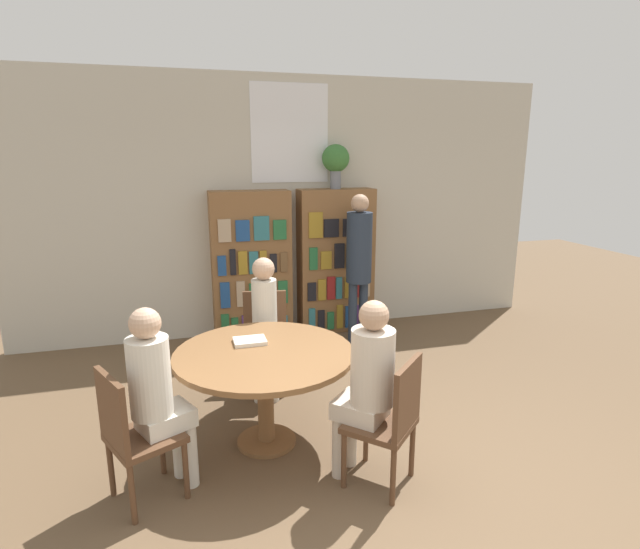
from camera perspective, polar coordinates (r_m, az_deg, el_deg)
The scene contains 14 objects.
ground_plane at distance 3.45m, azimuth 10.57°, elevation -24.62°, with size 16.00×16.00×0.00m, color brown.
wall_back at distance 5.99m, azimuth -3.42°, elevation 7.69°, with size 6.40×0.07×3.00m.
bookshelf_left at distance 5.81m, azimuth -7.83°, elevation 0.94°, with size 0.90×0.34×1.72m.
bookshelf_right at distance 6.03m, azimuth 1.81°, elevation 1.52°, with size 0.90×0.34×1.72m.
flower_vase at distance 5.90m, azimuth 1.80°, elevation 12.92°, with size 0.32×0.32×0.51m.
reading_table at distance 3.71m, azimuth -6.35°, elevation -10.28°, with size 1.30×1.30×0.74m.
chair_near_camera at distance 3.36m, azimuth -20.71°, elevation -16.43°, with size 0.54×0.54×0.89m.
chair_left_side at distance 4.68m, azimuth -6.27°, elevation -6.88°, with size 0.46×0.46×0.89m.
chair_far_side at distance 3.33m, azimuth 8.14°, elevation -15.84°, with size 0.57×0.57×0.89m.
seated_reader_left at distance 4.43m, azimuth -6.34°, elevation -5.19°, with size 0.27×0.37×1.25m.
seated_reader_right at distance 3.29m, azimuth 5.36°, elevation -11.82°, with size 0.42×0.42×1.25m.
seated_reader_back at distance 3.32m, azimuth -18.07°, elevation -12.44°, with size 0.40×0.37×1.25m.
librarian_standing at distance 5.57m, azimuth 4.48°, elevation 2.30°, with size 0.28×0.55×1.70m.
open_book_on_table at distance 3.82m, azimuth -8.02°, elevation -7.54°, with size 0.24×0.18×0.03m.
Camera 1 is at (-1.28, -2.40, 2.13)m, focal length 28.00 mm.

